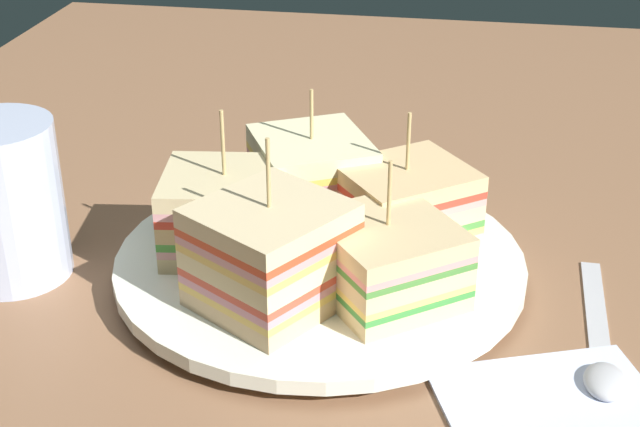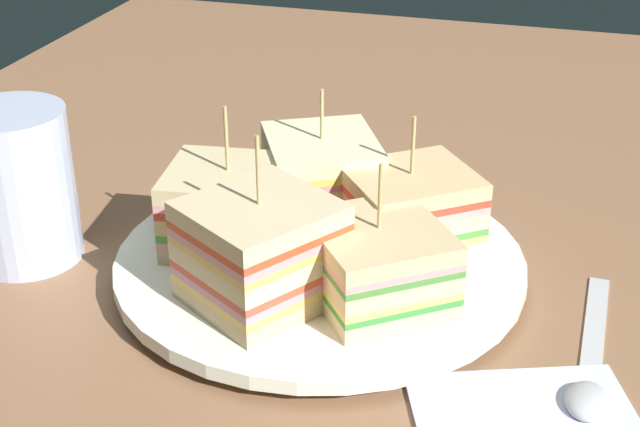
# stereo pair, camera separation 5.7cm
# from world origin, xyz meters

# --- Properties ---
(ground_plane) EXTENTS (1.23, 0.87, 0.02)m
(ground_plane) POSITION_xyz_m (0.00, 0.00, -0.01)
(ground_plane) COLOR #8A6043
(plate) EXTENTS (0.26, 0.26, 0.02)m
(plate) POSITION_xyz_m (0.00, 0.00, 0.01)
(plate) COLOR white
(plate) RESTS_ON ground_plane
(sandwich_wedge_0) EXTENTS (0.08, 0.09, 0.09)m
(sandwich_wedge_0) POSITION_xyz_m (0.00, -0.06, 0.04)
(sandwich_wedge_0) COLOR beige
(sandwich_wedge_0) RESTS_ON plate
(sandwich_wedge_1) EXTENTS (0.10, 0.10, 0.10)m
(sandwich_wedge_1) POSITION_xyz_m (0.06, -0.02, 0.05)
(sandwich_wedge_1) COLOR #DEB482
(sandwich_wedge_1) RESTS_ON plate
(sandwich_wedge_2) EXTENTS (0.10, 0.10, 0.09)m
(sandwich_wedge_2) POSITION_xyz_m (0.04, 0.05, 0.04)
(sandwich_wedge_2) COLOR beige
(sandwich_wedge_2) RESTS_ON plate
(sandwich_wedge_3) EXTENTS (0.10, 0.10, 0.09)m
(sandwich_wedge_3) POSITION_xyz_m (-0.03, 0.05, 0.04)
(sandwich_wedge_3) COLOR beige
(sandwich_wedge_3) RESTS_ON plate
(sandwich_wedge_4) EXTENTS (0.10, 0.10, 0.09)m
(sandwich_wedge_4) POSITION_xyz_m (-0.06, -0.02, 0.04)
(sandwich_wedge_4) COLOR #D4BC87
(sandwich_wedge_4) RESTS_ON plate
(spoon) EXTENTS (0.15, 0.02, 0.01)m
(spoon) POSITION_xyz_m (0.06, 0.17, 0.00)
(spoon) COLOR silver
(spoon) RESTS_ON ground_plane
(drinking_glass) EXTENTS (0.07, 0.07, 0.10)m
(drinking_glass) POSITION_xyz_m (0.03, -0.19, 0.04)
(drinking_glass) COLOR silver
(drinking_glass) RESTS_ON ground_plane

